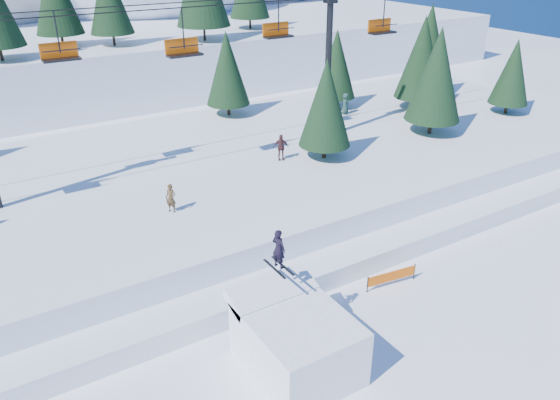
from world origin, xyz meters
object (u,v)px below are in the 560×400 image
jump_kicker (296,339)px  banner_far (423,233)px  banner_near (392,276)px  chairlift (164,60)px

jump_kicker → banner_far: 12.57m
banner_far → jump_kicker: bearing=-158.8°
jump_kicker → banner_far: size_ratio=2.16×
banner_near → chairlift: bearing=111.6°
chairlift → banner_near: (5.65, -14.27, -8.78)m
banner_near → banner_far: same height
jump_kicker → chairlift: (1.54, 16.50, 7.94)m
banner_near → banner_far: bearing=27.3°
chairlift → banner_far: bearing=-49.7°
jump_kicker → banner_near: size_ratio=1.99×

